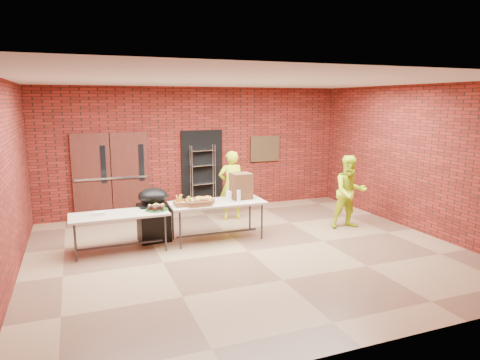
% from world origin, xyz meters
% --- Properties ---
extents(room, '(8.08, 7.08, 3.28)m').
position_xyz_m(room, '(0.00, 0.00, 1.60)').
color(room, brown).
rests_on(room, ground).
extents(double_doors, '(1.78, 0.12, 2.10)m').
position_xyz_m(double_doors, '(-2.20, 3.44, 1.05)').
color(double_doors, '#461D14').
rests_on(double_doors, room).
extents(dark_doorway, '(1.10, 0.06, 2.10)m').
position_xyz_m(dark_doorway, '(0.10, 3.46, 1.05)').
color(dark_doorway, black).
rests_on(dark_doorway, room).
extents(bronze_plaque, '(0.85, 0.04, 0.70)m').
position_xyz_m(bronze_plaque, '(1.90, 3.45, 1.55)').
color(bronze_plaque, '#45311B').
rests_on(bronze_plaque, room).
extents(wire_rack, '(0.66, 0.31, 1.73)m').
position_xyz_m(wire_rack, '(0.08, 3.32, 0.87)').
color(wire_rack, '#B0B1B7').
rests_on(wire_rack, room).
extents(table_left, '(1.82, 0.77, 0.75)m').
position_xyz_m(table_left, '(-2.28, 0.89, 0.68)').
color(table_left, tan).
rests_on(table_left, room).
extents(table_right, '(1.96, 0.84, 0.80)m').
position_xyz_m(table_right, '(-0.32, 0.92, 0.73)').
color(table_right, tan).
rests_on(table_right, room).
extents(basket_bananas, '(0.40, 0.31, 0.12)m').
position_xyz_m(basket_bananas, '(-1.02, 0.85, 0.85)').
color(basket_bananas, brown).
rests_on(basket_bananas, table_right).
extents(basket_oranges, '(0.40, 0.31, 0.12)m').
position_xyz_m(basket_oranges, '(-0.62, 0.94, 0.85)').
color(basket_oranges, brown).
rests_on(basket_oranges, table_right).
extents(basket_apples, '(0.47, 0.37, 0.15)m').
position_xyz_m(basket_apples, '(-0.77, 0.75, 0.86)').
color(basket_apples, brown).
rests_on(basket_apples, table_right).
extents(muffin_tray, '(0.44, 0.44, 0.11)m').
position_xyz_m(muffin_tray, '(-1.57, 0.90, 0.80)').
color(muffin_tray, '#124419').
rests_on(muffin_tray, table_left).
extents(napkin_box, '(0.20, 0.13, 0.07)m').
position_xyz_m(napkin_box, '(-2.63, 0.90, 0.78)').
color(napkin_box, silver).
rests_on(napkin_box, table_left).
extents(coffee_dispenser, '(0.41, 0.37, 0.55)m').
position_xyz_m(coffee_dispenser, '(0.25, 1.03, 1.07)').
color(coffee_dispenser, '#57321D').
rests_on(coffee_dispenser, table_right).
extents(cup_stack_front, '(0.07, 0.07, 0.22)m').
position_xyz_m(cup_stack_front, '(-0.09, 0.81, 0.91)').
color(cup_stack_front, silver).
rests_on(cup_stack_front, table_right).
extents(cup_stack_mid, '(0.08, 0.08, 0.23)m').
position_xyz_m(cup_stack_mid, '(0.10, 0.78, 0.92)').
color(cup_stack_mid, silver).
rests_on(cup_stack_mid, table_right).
extents(cup_stack_back, '(0.07, 0.07, 0.21)m').
position_xyz_m(cup_stack_back, '(-0.08, 0.95, 0.91)').
color(cup_stack_back, silver).
rests_on(cup_stack_back, table_right).
extents(covered_grill, '(0.64, 0.55, 1.11)m').
position_xyz_m(covered_grill, '(-1.57, 1.31, 0.55)').
color(covered_grill, black).
rests_on(covered_grill, room).
extents(volunteer_woman, '(0.65, 0.47, 1.68)m').
position_xyz_m(volunteer_woman, '(0.48, 2.27, 0.84)').
color(volunteer_woman, '#BDD818').
rests_on(volunteer_woman, room).
extents(volunteer_man, '(0.89, 0.74, 1.65)m').
position_xyz_m(volunteer_man, '(2.72, 0.63, 0.83)').
color(volunteer_man, '#BDD818').
rests_on(volunteer_man, room).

